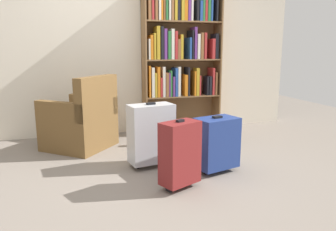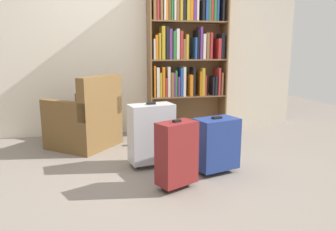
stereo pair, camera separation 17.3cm
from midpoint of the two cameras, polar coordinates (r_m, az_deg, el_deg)
name	(u,v)px [view 2 (the right image)]	position (r m, az deg, el deg)	size (l,w,h in m)	color
ground_plane	(149,174)	(3.26, -1.83, -10.28)	(9.18, 9.18, 0.00)	slate
back_wall	(127,43)	(4.78, -6.22, 12.59)	(5.25, 0.10, 2.60)	beige
bookshelf	(185,50)	(4.74, 4.07, 11.31)	(1.13, 0.30, 2.10)	brown
armchair	(86,122)	(4.18, -13.07, -1.10)	(0.99, 0.99, 0.90)	brown
mug	(135,142)	(4.18, -4.69, -4.62)	(0.12, 0.08, 0.10)	#1959A5
storage_box	(184,129)	(4.48, 3.98, -2.46)	(0.39, 0.30, 0.24)	black
suitcase_navy_blue	(216,143)	(3.26, 9.94, -4.85)	(0.47, 0.36, 0.57)	navy
suitcase_dark_red	(177,153)	(2.85, 3.29, -6.63)	(0.39, 0.32, 0.62)	maroon
suitcase_silver	(151,133)	(3.39, -1.46, -3.13)	(0.49, 0.32, 0.68)	#B7BABF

